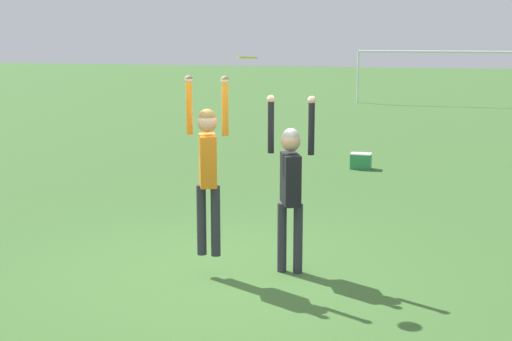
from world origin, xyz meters
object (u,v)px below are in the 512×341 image
object	(u,v)px
person_defending	(290,179)
frisbee	(247,58)
cooler_box	(361,161)
person_jumping	(208,161)

from	to	relation	value
person_defending	frisbee	distance (m)	1.63
person_defending	cooler_box	bearing A→B (deg)	157.87
person_jumping	person_defending	bearing A→B (deg)	-90.00
cooler_box	frisbee	bearing A→B (deg)	-92.99
person_jumping	frisbee	size ratio (longest dim) A/B	9.07
person_defending	person_jumping	bearing A→B (deg)	-90.00
person_jumping	frisbee	xyz separation A→B (m)	(0.49, 0.10, 1.27)
person_defending	frisbee	xyz separation A→B (m)	(-0.48, -0.30, 1.53)
frisbee	cooler_box	distance (m)	8.24
cooler_box	person_jumping	bearing A→B (deg)	-96.44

